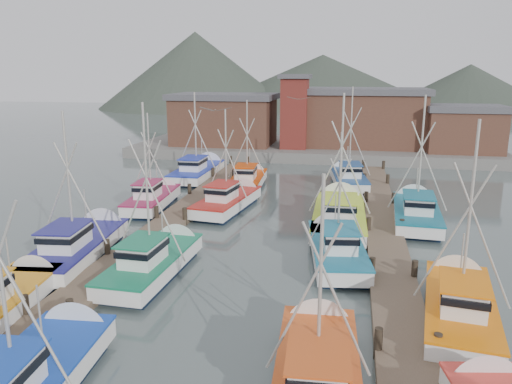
% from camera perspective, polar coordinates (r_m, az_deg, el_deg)
% --- Properties ---
extents(ground, '(260.00, 260.00, 0.00)m').
position_cam_1_polar(ground, '(27.81, 0.36, -7.52)').
color(ground, '#475553').
rests_on(ground, ground).
extents(dock_left, '(2.30, 46.00, 1.50)m').
position_cam_1_polar(dock_left, '(33.28, -10.28, -3.77)').
color(dock_left, brown).
rests_on(dock_left, ground).
extents(dock_right, '(2.30, 46.00, 1.50)m').
position_cam_1_polar(dock_right, '(31.21, 14.57, -5.18)').
color(dock_right, brown).
rests_on(dock_right, ground).
extents(quay, '(44.00, 16.00, 1.20)m').
position_cam_1_polar(quay, '(63.39, 6.58, 4.96)').
color(quay, slate).
rests_on(quay, ground).
extents(shed_left, '(12.72, 8.48, 6.20)m').
position_cam_1_polar(shed_left, '(62.78, -3.64, 8.37)').
color(shed_left, brown).
rests_on(shed_left, quay).
extents(shed_center, '(14.84, 9.54, 6.90)m').
position_cam_1_polar(shed_center, '(62.74, 12.21, 8.41)').
color(shed_center, brown).
rests_on(shed_center, quay).
extents(shed_right, '(8.48, 6.36, 5.20)m').
position_cam_1_polar(shed_right, '(61.06, 22.65, 6.74)').
color(shed_right, brown).
rests_on(shed_right, quay).
extents(lookout_tower, '(3.60, 3.60, 8.50)m').
position_cam_1_polar(lookout_tower, '(59.06, 4.43, 9.21)').
color(lookout_tower, maroon).
rests_on(lookout_tower, quay).
extents(distant_hills, '(175.00, 140.00, 42.00)m').
position_cam_1_polar(distant_hills, '(149.46, 4.30, 9.71)').
color(distant_hills, '#3A4438').
rests_on(distant_hills, ground).
extents(boat_0, '(3.63, 9.05, 9.07)m').
position_cam_1_polar(boat_0, '(17.97, -24.52, -19.05)').
color(boat_0, black).
rests_on(boat_0, ground).
extents(boat_1, '(3.21, 8.64, 7.94)m').
position_cam_1_polar(boat_1, '(17.14, 7.03, -19.53)').
color(boat_1, black).
rests_on(boat_1, ground).
extents(boat_2, '(3.44, 8.28, 6.70)m').
position_cam_1_polar(boat_2, '(23.82, -27.08, -11.08)').
color(boat_2, black).
rests_on(boat_2, ground).
extents(boat_4, '(3.68, 8.45, 9.32)m').
position_cam_1_polar(boat_4, '(26.04, -11.32, -7.69)').
color(boat_4, black).
rests_on(boat_4, ground).
extents(boat_5, '(3.75, 8.81, 7.75)m').
position_cam_1_polar(boat_5, '(27.79, 9.12, -6.22)').
color(boat_5, black).
rests_on(boat_5, ground).
extents(boat_6, '(3.80, 9.50, 8.90)m').
position_cam_1_polar(boat_6, '(29.43, -19.43, -5.71)').
color(boat_6, black).
rests_on(boat_6, ground).
extents(boat_7, '(3.75, 8.68, 9.01)m').
position_cam_1_polar(boat_7, '(22.75, 22.18, -11.70)').
color(boat_7, black).
rests_on(boat_7, ground).
extents(boat_8, '(3.74, 8.79, 8.16)m').
position_cam_1_polar(boat_8, '(37.26, -3.00, -0.94)').
color(boat_8, black).
rests_on(boat_8, ground).
extents(boat_9, '(3.99, 10.51, 9.72)m').
position_cam_1_polar(boat_9, '(34.03, 9.49, -2.52)').
color(boat_9, black).
rests_on(boat_9, ground).
extents(boat_10, '(3.16, 7.98, 7.73)m').
position_cam_1_polar(boat_10, '(38.58, -11.56, -0.70)').
color(boat_10, black).
rests_on(boat_10, ground).
extents(boat_11, '(3.83, 9.32, 9.40)m').
position_cam_1_polar(boat_11, '(35.94, 17.80, -2.13)').
color(boat_11, black).
rests_on(boat_11, ground).
extents(boat_12, '(3.34, 8.45, 8.36)m').
position_cam_1_polar(boat_12, '(44.09, -0.88, 1.36)').
color(boat_12, black).
rests_on(boat_12, ground).
extents(boat_13, '(3.74, 8.89, 9.49)m').
position_cam_1_polar(boat_13, '(45.90, 10.47, 1.63)').
color(boat_13, black).
rests_on(boat_13, ground).
extents(boat_14, '(3.80, 9.74, 9.06)m').
position_cam_1_polar(boat_14, '(48.71, -6.53, 2.45)').
color(boat_14, black).
rests_on(boat_14, ground).
extents(gull_near, '(1.55, 0.64, 0.24)m').
position_cam_1_polar(gull_near, '(23.34, -4.67, 9.36)').
color(gull_near, gray).
rests_on(gull_near, ground).
extents(gull_far, '(1.54, 0.61, 0.24)m').
position_cam_1_polar(gull_far, '(32.34, 4.93, 10.59)').
color(gull_far, gray).
rests_on(gull_far, ground).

